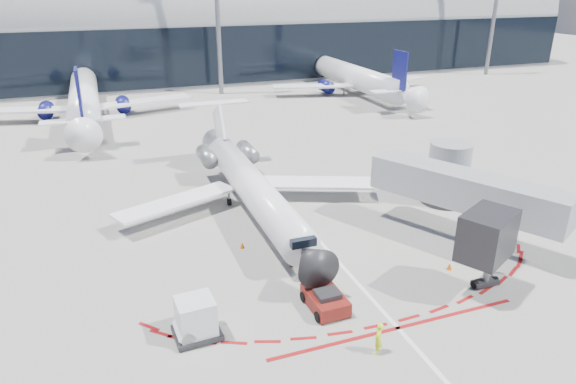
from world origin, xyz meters
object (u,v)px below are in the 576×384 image
object	(u,v)px
regional_jet	(249,183)
ramp_worker	(378,338)
uld_container	(196,318)
pushback_tug	(325,300)

from	to	relation	value
regional_jet	ramp_worker	world-z (taller)	regional_jet
ramp_worker	uld_container	world-z (taller)	uld_container
pushback_tug	uld_container	xyz separation A→B (m)	(-6.90, 0.02, 0.53)
pushback_tug	uld_container	distance (m)	6.92
regional_jet	ramp_worker	size ratio (longest dim) A/B	15.20
pushback_tug	ramp_worker	distance (m)	4.25
pushback_tug	ramp_worker	world-z (taller)	ramp_worker
regional_jet	ramp_worker	bearing A→B (deg)	-86.79
regional_jet	uld_container	size ratio (longest dim) A/B	10.77
ramp_worker	uld_container	distance (m)	8.80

